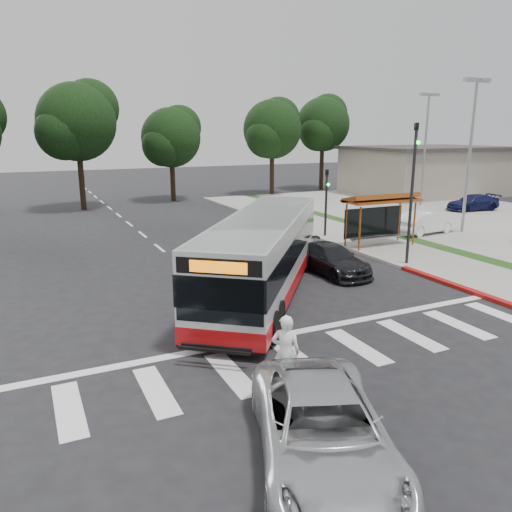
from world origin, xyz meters
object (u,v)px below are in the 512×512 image
transit_bus (263,256)px  dark_sedan (331,259)px  silver_suv_south (323,430)px  pedestrian (286,352)px

transit_bus → dark_sedan: transit_bus is taller
dark_sedan → silver_suv_south: 13.30m
pedestrian → dark_sedan: pedestrian is taller
transit_bus → pedestrian: (-2.70, -6.76, -0.57)m
dark_sedan → transit_bus: bearing=-163.7°
silver_suv_south → transit_bus: bearing=91.5°
pedestrian → silver_suv_south: bearing=107.3°
transit_bus → silver_suv_south: size_ratio=2.26×
transit_bus → pedestrian: transit_bus is taller
transit_bus → pedestrian: bearing=-74.2°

